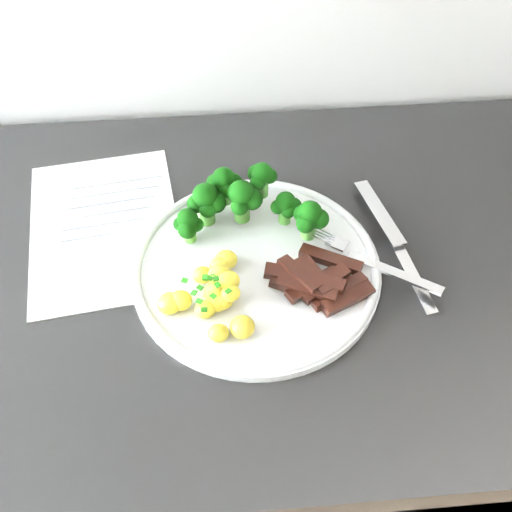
% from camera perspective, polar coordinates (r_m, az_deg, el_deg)
% --- Properties ---
extents(counter, '(2.47, 0.62, 0.93)m').
position_cam_1_polar(counter, '(1.15, -4.39, -15.86)').
color(counter, black).
rests_on(counter, ground).
extents(recipe_paper, '(0.23, 0.30, 0.00)m').
position_cam_1_polar(recipe_paper, '(0.82, -14.53, 2.88)').
color(recipe_paper, white).
rests_on(recipe_paper, counter).
extents(plate, '(0.31, 0.31, 0.02)m').
position_cam_1_polar(plate, '(0.73, -0.00, -1.05)').
color(plate, white).
rests_on(plate, counter).
extents(broccoli, '(0.20, 0.11, 0.07)m').
position_cam_1_polar(broccoli, '(0.75, -1.33, 5.43)').
color(broccoli, '#3A6E23').
rests_on(broccoli, plate).
extents(potatoes, '(0.11, 0.13, 0.04)m').
position_cam_1_polar(potatoes, '(0.69, -4.10, -3.61)').
color(potatoes, yellow).
rests_on(potatoes, plate).
extents(beef_strips, '(0.13, 0.11, 0.03)m').
position_cam_1_polar(beef_strips, '(0.71, 5.97, -2.51)').
color(beef_strips, black).
rests_on(beef_strips, plate).
extents(fork, '(0.16, 0.13, 0.02)m').
position_cam_1_polar(fork, '(0.74, 11.40, -0.59)').
color(fork, silver).
rests_on(fork, plate).
extents(knife, '(0.06, 0.23, 0.03)m').
position_cam_1_polar(knife, '(0.76, 14.09, -0.29)').
color(knife, silver).
rests_on(knife, plate).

